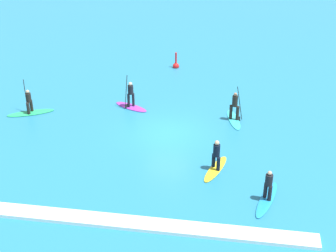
{
  "coord_description": "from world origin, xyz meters",
  "views": [
    {
      "loc": [
        3.97,
        -25.54,
        14.46
      ],
      "look_at": [
        0.0,
        0.0,
        0.5
      ],
      "focal_mm": 53.32,
      "sensor_mm": 36.0,
      "label": 1
    }
  ],
  "objects_px": {
    "surfer_on_blue_board": "(267,193)",
    "marker_buoy": "(176,65)",
    "surfer_on_yellow_board": "(216,161)",
    "surfer_on_green_board": "(30,107)",
    "surfer_on_teal_board": "(234,112)",
    "surfer_on_purple_board": "(131,100)"
  },
  "relations": [
    {
      "from": "surfer_on_green_board",
      "to": "surfer_on_blue_board",
      "type": "relative_size",
      "value": 0.94
    },
    {
      "from": "surfer_on_teal_board",
      "to": "surfer_on_blue_board",
      "type": "relative_size",
      "value": 0.88
    },
    {
      "from": "surfer_on_yellow_board",
      "to": "surfer_on_blue_board",
      "type": "height_order",
      "value": "surfer_on_yellow_board"
    },
    {
      "from": "surfer_on_blue_board",
      "to": "surfer_on_purple_board",
      "type": "bearing_deg",
      "value": -119.53
    },
    {
      "from": "surfer_on_green_board",
      "to": "surfer_on_purple_board",
      "type": "bearing_deg",
      "value": 169.99
    },
    {
      "from": "surfer_on_purple_board",
      "to": "surfer_on_green_board",
      "type": "height_order",
      "value": "surfer_on_purple_board"
    },
    {
      "from": "surfer_on_yellow_board",
      "to": "marker_buoy",
      "type": "height_order",
      "value": "surfer_on_yellow_board"
    },
    {
      "from": "surfer_on_purple_board",
      "to": "surfer_on_blue_board",
      "type": "xyz_separation_m",
      "value": [
        8.61,
        -8.83,
        -0.1
      ]
    },
    {
      "from": "surfer_on_yellow_board",
      "to": "marker_buoy",
      "type": "bearing_deg",
      "value": -145.95
    },
    {
      "from": "surfer_on_purple_board",
      "to": "surfer_on_yellow_board",
      "type": "bearing_deg",
      "value": 158.33
    },
    {
      "from": "surfer_on_blue_board",
      "to": "marker_buoy",
      "type": "xyz_separation_m",
      "value": [
        -6.68,
        16.25,
        -0.22
      ]
    },
    {
      "from": "surfer_on_yellow_board",
      "to": "surfer_on_green_board",
      "type": "height_order",
      "value": "surfer_on_green_board"
    },
    {
      "from": "surfer_on_teal_board",
      "to": "surfer_on_green_board",
      "type": "xyz_separation_m",
      "value": [
        -12.92,
        -1.05,
        -0.14
      ]
    },
    {
      "from": "surfer_on_blue_board",
      "to": "marker_buoy",
      "type": "height_order",
      "value": "surfer_on_blue_board"
    },
    {
      "from": "surfer_on_blue_board",
      "to": "surfer_on_green_board",
      "type": "bearing_deg",
      "value": -99.13
    },
    {
      "from": "surfer_on_yellow_board",
      "to": "surfer_on_purple_board",
      "type": "height_order",
      "value": "surfer_on_purple_board"
    },
    {
      "from": "surfer_on_green_board",
      "to": "marker_buoy",
      "type": "height_order",
      "value": "surfer_on_green_board"
    },
    {
      "from": "surfer_on_green_board",
      "to": "surfer_on_blue_board",
      "type": "height_order",
      "value": "surfer_on_green_board"
    },
    {
      "from": "surfer_on_green_board",
      "to": "surfer_on_yellow_board",
      "type": "bearing_deg",
      "value": 132.32
    },
    {
      "from": "surfer_on_yellow_board",
      "to": "surfer_on_blue_board",
      "type": "xyz_separation_m",
      "value": [
        2.61,
        -2.28,
        -0.09
      ]
    },
    {
      "from": "surfer_on_purple_board",
      "to": "surfer_on_blue_board",
      "type": "height_order",
      "value": "surfer_on_purple_board"
    },
    {
      "from": "marker_buoy",
      "to": "surfer_on_purple_board",
      "type": "bearing_deg",
      "value": -104.53
    }
  ]
}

